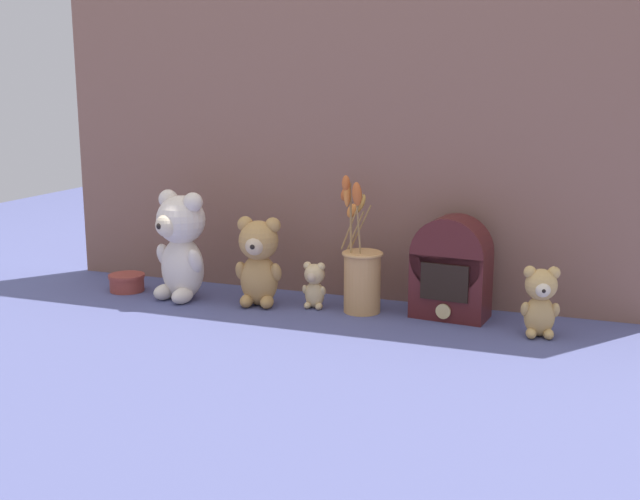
% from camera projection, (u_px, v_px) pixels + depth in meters
% --- Properties ---
extents(ground_plane, '(4.00, 4.00, 0.00)m').
position_uv_depth(ground_plane, '(317.00, 311.00, 1.98)').
color(ground_plane, '#4C5184').
extents(backdrop_wall, '(1.59, 0.02, 0.79)m').
position_uv_depth(backdrop_wall, '(340.00, 146.00, 2.05)').
color(backdrop_wall, '#845B4C').
rests_on(backdrop_wall, ground).
extents(teddy_bear_large, '(0.16, 0.14, 0.28)m').
position_uv_depth(teddy_bear_large, '(181.00, 243.00, 2.05)').
color(teddy_bear_large, beige).
rests_on(teddy_bear_large, ground).
extents(teddy_bear_medium, '(0.12, 0.11, 0.23)m').
position_uv_depth(teddy_bear_medium, '(259.00, 260.00, 2.00)').
color(teddy_bear_medium, tan).
rests_on(teddy_bear_medium, ground).
extents(teddy_bear_small, '(0.09, 0.08, 0.16)m').
position_uv_depth(teddy_bear_small, '(540.00, 300.00, 1.76)').
color(teddy_bear_small, tan).
rests_on(teddy_bear_small, ground).
extents(teddy_bear_tiny, '(0.06, 0.06, 0.12)m').
position_uv_depth(teddy_bear_tiny, '(314.00, 284.00, 1.99)').
color(teddy_bear_tiny, '#DBBC84').
rests_on(teddy_bear_tiny, ground).
extents(flower_vase, '(0.13, 0.13, 0.34)m').
position_uv_depth(flower_vase, '(361.00, 272.00, 1.95)').
color(flower_vase, tan).
rests_on(flower_vase, ground).
extents(vintage_radio, '(0.19, 0.12, 0.25)m').
position_uv_depth(vintage_radio, '(451.00, 269.00, 1.90)').
color(vintage_radio, '#4C1919').
rests_on(vintage_radio, ground).
extents(decorative_tin_tall, '(0.10, 0.10, 0.05)m').
position_uv_depth(decorative_tin_tall, '(126.00, 283.00, 2.15)').
color(decorative_tin_tall, '#993D33').
rests_on(decorative_tin_tall, ground).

